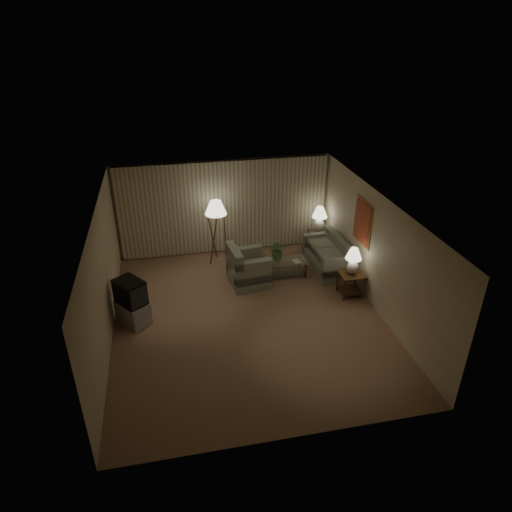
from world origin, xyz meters
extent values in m
plane|color=#7F6146|center=(0.00, 0.00, 0.00)|extent=(7.00, 7.00, 0.00)
cube|color=#BDB291|center=(0.00, 3.50, 1.35)|extent=(6.00, 0.04, 2.70)
cube|color=#BDB291|center=(-3.00, 0.00, 1.35)|extent=(0.04, 7.00, 2.70)
cube|color=#BDB291|center=(3.00, 0.00, 1.35)|extent=(0.04, 7.00, 2.70)
cube|color=white|center=(0.00, 0.00, 2.70)|extent=(6.00, 7.00, 0.04)
cube|color=beige|center=(0.00, 3.42, 1.35)|extent=(5.85, 0.12, 2.65)
cube|color=#B88B40|center=(2.98, 0.80, 1.75)|extent=(0.03, 0.90, 1.10)
cube|color=maroon|center=(2.95, 0.80, 1.75)|extent=(0.02, 0.80, 1.00)
cube|color=gray|center=(2.50, 1.76, 0.19)|extent=(1.71, 0.97, 0.38)
cube|color=gray|center=(0.31, 1.45, 0.22)|extent=(1.19, 1.15, 0.44)
cube|color=#331D0E|center=(2.65, 0.41, 0.58)|extent=(0.58, 0.58, 0.04)
cube|color=#331D0E|center=(2.65, 0.41, 0.12)|extent=(0.50, 0.50, 0.02)
cylinder|color=#331D0E|center=(2.41, 0.17, 0.28)|extent=(0.05, 0.05, 0.56)
cylinder|color=#331D0E|center=(2.41, 0.65, 0.28)|extent=(0.05, 0.05, 0.56)
cylinder|color=#331D0E|center=(2.89, 0.17, 0.28)|extent=(0.05, 0.05, 0.56)
cylinder|color=#331D0E|center=(2.89, 0.65, 0.28)|extent=(0.05, 0.05, 0.56)
cube|color=#331D0E|center=(2.65, 2.90, 0.58)|extent=(0.51, 0.43, 0.04)
cube|color=#331D0E|center=(2.65, 2.90, 0.12)|extent=(0.44, 0.37, 0.02)
cylinder|color=#331D0E|center=(2.44, 2.73, 0.28)|extent=(0.05, 0.05, 0.56)
cylinder|color=#331D0E|center=(2.44, 3.07, 0.28)|extent=(0.05, 0.05, 0.56)
cylinder|color=#331D0E|center=(2.86, 2.73, 0.28)|extent=(0.05, 0.05, 0.56)
cylinder|color=#331D0E|center=(2.86, 3.07, 0.28)|extent=(0.05, 0.05, 0.56)
ellipsoid|color=white|center=(2.65, 0.41, 0.77)|extent=(0.27, 0.27, 0.34)
cylinder|color=white|center=(2.65, 0.41, 0.98)|extent=(0.03, 0.03, 0.08)
cone|color=#F1E9CD|center=(2.65, 0.41, 1.14)|extent=(0.39, 0.39, 0.27)
ellipsoid|color=white|center=(2.65, 2.90, 0.79)|extent=(0.30, 0.30, 0.38)
cylinder|color=white|center=(2.65, 2.90, 1.02)|extent=(0.03, 0.03, 0.09)
cone|color=#F1E9CD|center=(2.65, 2.90, 1.20)|extent=(0.43, 0.43, 0.30)
cube|color=silver|center=(1.27, 1.66, 0.41)|extent=(1.22, 0.67, 0.02)
cube|color=silver|center=(1.27, 1.66, 0.10)|extent=(1.14, 0.58, 0.01)
cylinder|color=#3F2F19|center=(0.73, 1.40, 0.20)|extent=(0.04, 0.04, 0.40)
cylinder|color=#3F2F19|center=(0.73, 1.92, 0.20)|extent=(0.04, 0.04, 0.40)
cylinder|color=#3F2F19|center=(1.81, 1.40, 0.20)|extent=(0.04, 0.04, 0.40)
cylinder|color=#3F2F19|center=(1.81, 1.92, 0.20)|extent=(0.04, 0.04, 0.40)
cube|color=#979699|center=(-2.55, 0.33, 0.25)|extent=(1.20, 1.19, 0.50)
cube|color=black|center=(-2.55, 0.33, 0.78)|extent=(1.11, 1.10, 0.56)
cylinder|color=#331D0E|center=(-0.32, 2.79, 1.41)|extent=(0.04, 0.04, 0.26)
cone|color=#F1E9CD|center=(-0.32, 2.79, 1.62)|extent=(0.58, 0.58, 0.37)
cylinder|color=#9B5634|center=(0.20, 1.74, 0.20)|extent=(0.64, 0.64, 0.40)
imported|color=white|center=(1.12, 1.66, 0.49)|extent=(0.18, 0.18, 0.14)
imported|color=#4C7E38|center=(1.12, 1.66, 0.82)|extent=(0.54, 0.49, 0.53)
imported|color=olive|center=(1.52, 1.56, 0.42)|extent=(0.22, 0.27, 0.02)
camera|label=1|loc=(-1.57, -8.48, 6.12)|focal=32.00mm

